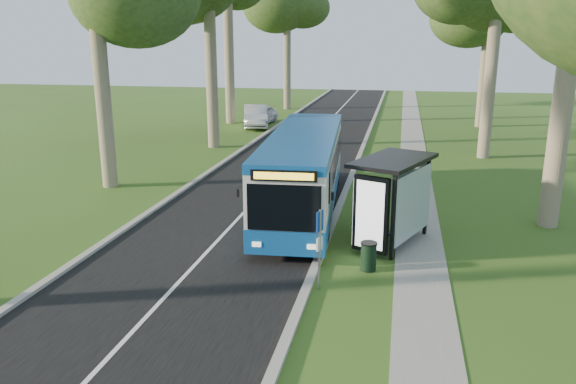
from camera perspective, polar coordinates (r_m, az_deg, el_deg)
name	(u,v)px	position (r m, az deg, el deg)	size (l,w,h in m)	color
ground	(312,276)	(15.93, 2.50, -8.50)	(120.00, 120.00, 0.00)	#36541A
road	(272,183)	(25.87, -1.67, 0.94)	(7.00, 100.00, 0.02)	black
kerb_east	(348,186)	(25.32, 6.07, 0.65)	(0.25, 100.00, 0.12)	#9E9B93
kerb_west	(200,178)	(26.85, -8.96, 1.40)	(0.25, 100.00, 0.12)	#9E9B93
centre_line	(272,183)	(25.87, -1.67, 0.96)	(0.12, 100.00, 0.01)	white
footpath	(416,190)	(25.24, 12.86, 0.19)	(1.50, 100.00, 0.02)	gray
bus	(304,171)	(21.39, 1.61, 2.15)	(3.20, 11.52, 3.01)	silver
bus_stop_sign	(320,240)	(14.62, 3.22, -4.84)	(0.15, 0.30, 2.20)	gray
bus_shelter	(397,187)	(17.68, 11.01, 0.48)	(2.88, 3.69, 2.80)	black
litter_bin	(368,256)	(16.28, 8.18, -6.47)	(0.48, 0.48, 0.84)	black
car_white	(261,115)	(44.26, -2.71, 7.85)	(1.67, 4.15, 1.41)	silver
car_silver	(256,116)	(42.60, -3.30, 7.69)	(1.70, 4.89, 1.61)	#B2B5BA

